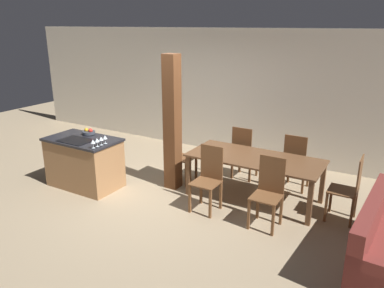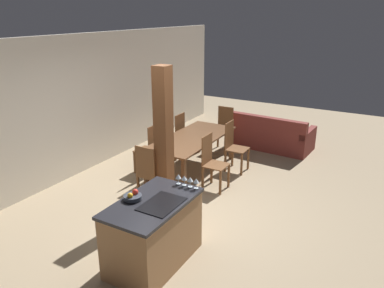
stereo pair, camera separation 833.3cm
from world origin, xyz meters
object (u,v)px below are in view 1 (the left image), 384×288
dining_chair_far_left (244,152)px  dining_chair_foot_end (349,188)px  dining_chair_far_right (296,161)px  wine_glass_far (101,139)px  wine_glass_near (93,142)px  dining_chair_near_right (268,191)px  kitchen_island (84,162)px  wine_glass_middle (97,140)px  timber_post (172,124)px  dining_chair_near_left (208,178)px  dining_chair_head_end (179,154)px  wine_glass_end (105,137)px  dining_table (255,162)px  fruit_bowl (89,132)px

dining_chair_far_left → dining_chair_foot_end: same height
dining_chair_far_right → wine_glass_far: bearing=34.2°
wine_glass_near → dining_chair_far_left: (1.74, 2.02, -0.47)m
wine_glass_near → dining_chair_near_right: (2.71, 0.64, -0.47)m
kitchen_island → dining_chair_far_left: size_ratio=1.27×
wine_glass_middle → timber_post: (0.82, 0.96, 0.17)m
dining_chair_near_left → dining_chair_foot_end: 2.06m
wine_glass_middle → dining_chair_foot_end: bearing=18.6°
dining_chair_far_left → dining_chair_head_end: (-0.97, -0.69, 0.00)m
wine_glass_end → dining_table: (2.22, 1.06, -0.35)m
dining_chair_far_left → timber_post: (-0.92, -0.97, 0.64)m
wine_glass_middle → dining_chair_head_end: (0.77, 1.24, -0.47)m
wine_glass_middle → dining_chair_foot_end: 3.91m
dining_chair_far_left → dining_chair_foot_end: bearing=160.3°
fruit_bowl → wine_glass_middle: 0.79m
wine_glass_far → dining_chair_far_right: size_ratio=0.14×
dining_chair_near_right → dining_chair_head_end: (-1.94, 0.69, 0.00)m
dining_chair_near_left → dining_table: bearing=55.1°
dining_chair_far_left → dining_chair_foot_end: (1.94, -0.69, 0.00)m
fruit_bowl → wine_glass_end: wine_glass_end is taller
wine_glass_end → wine_glass_middle: bearing=-90.0°
wine_glass_far → dining_chair_far_left: size_ratio=0.14×
timber_post → dining_chair_near_right: bearing=-12.4°
wine_glass_end → dining_chair_head_end: (0.77, 1.06, -0.47)m
wine_glass_near → dining_chair_far_right: (2.71, 2.02, -0.47)m
wine_glass_near → wine_glass_middle: size_ratio=1.00×
wine_glass_near → wine_glass_far: size_ratio=1.00×
wine_glass_near → dining_chair_far_right: size_ratio=0.14×
wine_glass_far → dining_table: (2.22, 1.15, -0.35)m
dining_chair_near_left → dining_chair_head_end: bearing=144.5°
wine_glass_far → dining_chair_near_right: bearing=9.6°
wine_glass_far → wine_glass_end: (0.00, 0.09, 0.00)m
dining_chair_near_left → dining_chair_far_left: size_ratio=1.00×
dining_chair_head_end → dining_chair_far_left: bearing=-54.5°
dining_chair_near_right → timber_post: 2.04m
fruit_bowl → kitchen_island: bearing=-71.8°
wine_glass_end → dining_chair_foot_end: 3.86m
fruit_bowl → wine_glass_near: bearing=-40.0°
dining_chair_near_left → wine_glass_near: bearing=-159.8°
wine_glass_far → wine_glass_middle: bearing=-90.0°
kitchen_island → wine_glass_middle: (0.57, -0.21, 0.55)m
wine_glass_end → dining_chair_near_left: bearing=11.8°
kitchen_island → dining_chair_far_right: size_ratio=1.27×
kitchen_island → timber_post: bearing=28.5°
kitchen_island → wine_glass_near: 0.85m
kitchen_island → wine_glass_middle: size_ratio=9.12×
dining_chair_near_left → timber_post: size_ratio=0.43×
wine_glass_near → dining_chair_foot_end: size_ratio=0.14×
wine_glass_far → dining_chair_near_right: (2.71, 0.46, -0.47)m
wine_glass_middle → dining_chair_head_end: size_ratio=0.14×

